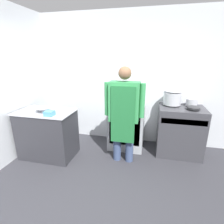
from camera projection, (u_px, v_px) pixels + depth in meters
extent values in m
plane|color=#2D2D33|center=(89.00, 206.00, 2.24)|extent=(14.00, 14.00, 0.00)
cube|color=silver|center=(120.00, 80.00, 3.72)|extent=(8.00, 0.05, 2.70)
cube|color=silver|center=(14.00, 84.00, 3.13)|extent=(0.05, 8.00, 2.70)
cube|color=#2D2D33|center=(48.00, 134.00, 3.28)|extent=(0.97, 0.62, 0.87)
cube|color=#B2B5BC|center=(45.00, 112.00, 3.14)|extent=(1.01, 0.64, 0.02)
cube|color=#38383D|center=(179.00, 131.00, 3.35)|extent=(0.82, 0.63, 0.93)
cube|color=#B2B5BC|center=(184.00, 122.00, 2.98)|extent=(0.75, 0.03, 0.10)
cube|color=#B2B5BC|center=(180.00, 103.00, 3.49)|extent=(0.82, 0.03, 0.02)
cube|color=#A8ADB2|center=(127.00, 127.00, 3.62)|extent=(0.69, 0.61, 0.87)
cube|color=silver|center=(124.00, 130.00, 3.34)|extent=(0.59, 0.02, 0.61)
cylinder|color=#38476B|center=(117.00, 140.00, 3.15)|extent=(0.14, 0.14, 0.77)
cylinder|color=#38476B|center=(130.00, 141.00, 3.10)|extent=(0.14, 0.14, 0.77)
cube|color=#338C4C|center=(124.00, 102.00, 2.91)|extent=(0.50, 0.22, 0.67)
cube|color=#1E6633|center=(123.00, 116.00, 2.85)|extent=(0.40, 0.02, 0.96)
cylinder|color=#338C4C|center=(107.00, 99.00, 2.96)|extent=(0.09, 0.09, 0.57)
cylinder|color=#338C4C|center=(142.00, 101.00, 2.83)|extent=(0.09, 0.09, 0.57)
sphere|color=brown|center=(125.00, 73.00, 2.76)|extent=(0.21, 0.21, 0.21)
cone|color=#B2B5BC|center=(43.00, 110.00, 3.08)|extent=(0.29, 0.29, 0.09)
cone|color=#B2B5BC|center=(40.00, 108.00, 3.24)|extent=(0.19, 0.19, 0.06)
cube|color=teal|center=(49.00, 113.00, 2.89)|extent=(0.15, 0.15, 0.08)
cylinder|color=#B2B5BC|center=(172.00, 98.00, 3.31)|extent=(0.33, 0.33, 0.24)
ellipsoid|color=#B2B5BC|center=(173.00, 91.00, 3.27)|extent=(0.32, 0.32, 0.06)
cylinder|color=#262628|center=(194.00, 108.00, 3.06)|extent=(0.22, 0.22, 0.04)
cylinder|color=#B2B5BC|center=(191.00, 102.00, 3.25)|extent=(0.20, 0.20, 0.13)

